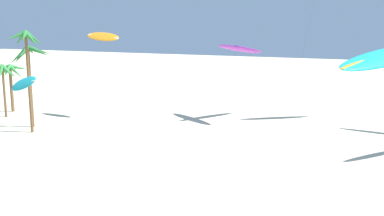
{
  "coord_description": "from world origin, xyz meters",
  "views": [
    {
      "loc": [
        13.17,
        -1.21,
        11.51
      ],
      "look_at": [
        2.26,
        22.94,
        6.45
      ],
      "focal_mm": 41.58,
      "sensor_mm": 36.0,
      "label": 1
    }
  ],
  "objects_px": {
    "flying_kite_4": "(103,37)",
    "flying_kite_8": "(238,49)",
    "palm_tree_1": "(10,73)",
    "palm_tree_2": "(29,58)",
    "palm_tree_3": "(26,46)",
    "flying_kite_1": "(23,84)",
    "palm_tree_0": "(2,73)"
  },
  "relations": [
    {
      "from": "flying_kite_4",
      "to": "flying_kite_8",
      "type": "height_order",
      "value": "flying_kite_4"
    },
    {
      "from": "palm_tree_0",
      "to": "flying_kite_1",
      "type": "height_order",
      "value": "flying_kite_1"
    },
    {
      "from": "flying_kite_1",
      "to": "palm_tree_1",
      "type": "bearing_deg",
      "value": 138.5
    },
    {
      "from": "palm_tree_2",
      "to": "palm_tree_3",
      "type": "distance_m",
      "value": 3.03
    },
    {
      "from": "palm_tree_3",
      "to": "palm_tree_0",
      "type": "bearing_deg",
      "value": 151.78
    },
    {
      "from": "palm_tree_0",
      "to": "flying_kite_8",
      "type": "xyz_separation_m",
      "value": [
        26.93,
        10.15,
        3.12
      ]
    },
    {
      "from": "flying_kite_4",
      "to": "palm_tree_2",
      "type": "bearing_deg",
      "value": -117.59
    },
    {
      "from": "palm_tree_3",
      "to": "flying_kite_1",
      "type": "relative_size",
      "value": 1.17
    },
    {
      "from": "palm_tree_1",
      "to": "flying_kite_8",
      "type": "xyz_separation_m",
      "value": [
        28.86,
        7.12,
        3.5
      ]
    },
    {
      "from": "palm_tree_1",
      "to": "flying_kite_1",
      "type": "bearing_deg",
      "value": -41.5
    },
    {
      "from": "flying_kite_4",
      "to": "flying_kite_8",
      "type": "bearing_deg",
      "value": 17.05
    },
    {
      "from": "palm_tree_3",
      "to": "flying_kite_8",
      "type": "relative_size",
      "value": 0.91
    },
    {
      "from": "palm_tree_0",
      "to": "flying_kite_4",
      "type": "bearing_deg",
      "value": 25.4
    },
    {
      "from": "flying_kite_1",
      "to": "flying_kite_4",
      "type": "xyz_separation_m",
      "value": [
        -6.91,
        20.1,
        2.91
      ]
    },
    {
      "from": "flying_kite_4",
      "to": "palm_tree_0",
      "type": "bearing_deg",
      "value": -154.6
    },
    {
      "from": "flying_kite_1",
      "to": "palm_tree_3",
      "type": "bearing_deg",
      "value": 132.99
    },
    {
      "from": "palm_tree_1",
      "to": "flying_kite_8",
      "type": "distance_m",
      "value": 29.93
    },
    {
      "from": "flying_kite_1",
      "to": "flying_kite_8",
      "type": "relative_size",
      "value": 0.78
    },
    {
      "from": "palm_tree_0",
      "to": "palm_tree_2",
      "type": "distance_m",
      "value": 7.91
    },
    {
      "from": "flying_kite_1",
      "to": "flying_kite_4",
      "type": "distance_m",
      "value": 21.45
    },
    {
      "from": "palm_tree_0",
      "to": "flying_kite_4",
      "type": "xyz_separation_m",
      "value": [
        11.25,
        5.34,
        4.45
      ]
    },
    {
      "from": "palm_tree_2",
      "to": "palm_tree_3",
      "type": "xyz_separation_m",
      "value": [
        1.76,
        -2.07,
        1.35
      ]
    },
    {
      "from": "flying_kite_1",
      "to": "flying_kite_8",
      "type": "height_order",
      "value": "flying_kite_8"
    },
    {
      "from": "palm_tree_1",
      "to": "palm_tree_3",
      "type": "relative_size",
      "value": 0.58
    },
    {
      "from": "palm_tree_0",
      "to": "flying_kite_4",
      "type": "relative_size",
      "value": 0.61
    },
    {
      "from": "palm_tree_1",
      "to": "palm_tree_0",
      "type": "bearing_deg",
      "value": -57.43
    },
    {
      "from": "palm_tree_1",
      "to": "flying_kite_1",
      "type": "height_order",
      "value": "flying_kite_1"
    },
    {
      "from": "palm_tree_1",
      "to": "flying_kite_8",
      "type": "relative_size",
      "value": 0.53
    },
    {
      "from": "flying_kite_8",
      "to": "palm_tree_2",
      "type": "bearing_deg",
      "value": -147.16
    },
    {
      "from": "palm_tree_2",
      "to": "palm_tree_1",
      "type": "bearing_deg",
      "value": 147.65
    },
    {
      "from": "flying_kite_4",
      "to": "palm_tree_3",
      "type": "bearing_deg",
      "value": -103.55
    },
    {
      "from": "palm_tree_2",
      "to": "flying_kite_4",
      "type": "xyz_separation_m",
      "value": [
        4.19,
        8.01,
        2.11
      ]
    }
  ]
}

